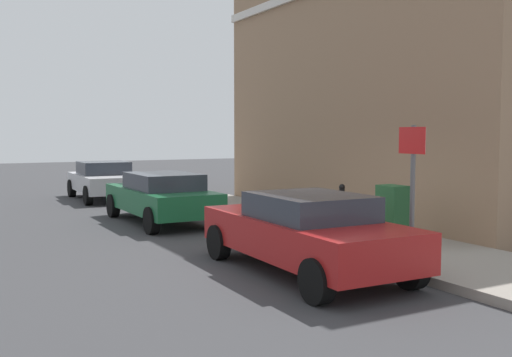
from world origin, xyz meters
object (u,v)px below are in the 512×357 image
at_px(car_green, 162,196).
at_px(car_silver, 104,180).
at_px(street_sign, 412,173).
at_px(car_red, 306,231).
at_px(utility_cabinet, 392,217).
at_px(bollard_near_cabinet, 342,206).

xyz_separation_m(car_green, car_silver, (0.07, 6.13, -0.00)).
bearing_deg(car_silver, street_sign, -171.36).
distance_m(car_red, car_silver, 12.51).
relative_size(utility_cabinet, street_sign, 0.50).
distance_m(car_green, street_sign, 7.47).
distance_m(car_red, bollard_near_cabinet, 3.60).
xyz_separation_m(car_green, utility_cabinet, (2.73, -5.66, -0.02)).
bearing_deg(car_green, bollard_near_cabinet, -144.52).
distance_m(car_silver, bollard_near_cabinet, 10.42).
bearing_deg(bollard_near_cabinet, car_red, -136.81).
relative_size(car_green, street_sign, 1.87).
bearing_deg(car_red, bollard_near_cabinet, -45.68).
height_order(utility_cabinet, street_sign, street_sign).
bearing_deg(utility_cabinet, car_red, -164.05).
distance_m(car_red, utility_cabinet, 2.63).
relative_size(car_green, car_silver, 1.07).
distance_m(car_green, car_silver, 6.13).
relative_size(car_red, bollard_near_cabinet, 4.20).
relative_size(car_red, car_silver, 1.08).
relative_size(bollard_near_cabinet, street_sign, 0.45).
bearing_deg(car_silver, car_green, -179.28).
distance_m(car_silver, utility_cabinet, 12.08).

